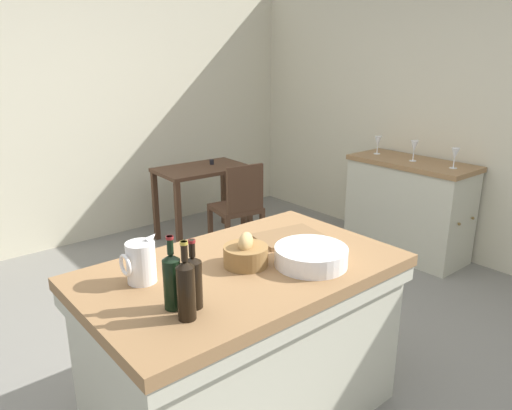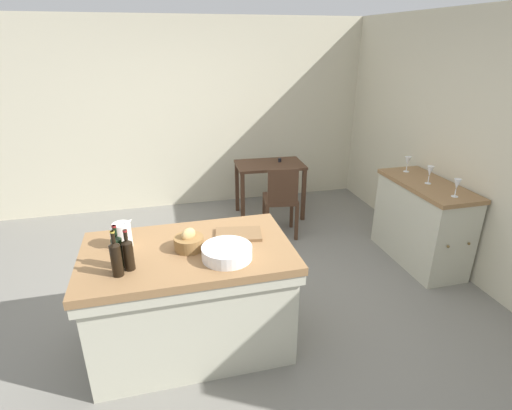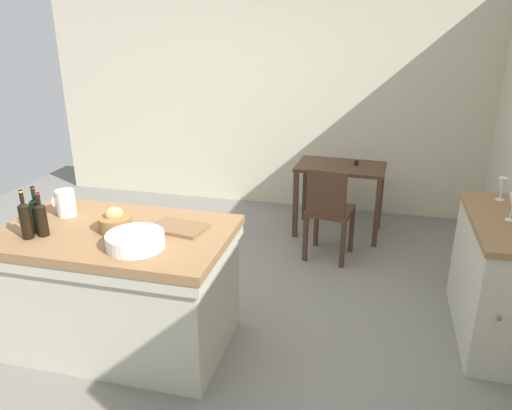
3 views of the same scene
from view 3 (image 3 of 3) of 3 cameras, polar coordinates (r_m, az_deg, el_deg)
name	(u,v)px [view 3 (image 3 of 3)]	position (r m, az deg, el deg)	size (l,w,h in m)	color
ground_plane	(190,310)	(4.06, -7.60, -11.99)	(6.76, 6.76, 0.00)	slate
wall_back	(265,97)	(5.96, 1.01, 12.32)	(5.32, 0.12, 2.60)	beige
island_table	(120,283)	(3.57, -15.43, -8.74)	(1.54, 0.94, 0.87)	olive
side_cabinet	(500,279)	(3.93, 26.36, -7.65)	(0.52, 1.15, 0.91)	olive
writing_desk	(340,177)	(5.23, 9.72, 3.25)	(0.93, 0.61, 0.81)	#472D1E
wooden_chair	(329,210)	(4.66, 8.41, -0.57)	(0.46, 0.46, 0.92)	#472D1E
pitcher	(66,202)	(3.72, -21.15, 0.28)	(0.17, 0.13, 0.23)	white
wash_bowl	(135,240)	(3.09, -13.77, -4.00)	(0.36, 0.36, 0.09)	white
bread_basket	(115,222)	(3.36, -15.98, -1.94)	(0.22, 0.22, 0.17)	olive
cutting_board	(179,228)	(3.31, -8.93, -2.59)	(0.36, 0.23, 0.02)	brown
wine_bottle_dark	(41,218)	(3.42, -23.56, -1.43)	(0.07, 0.07, 0.29)	black
wine_bottle_amber	(37,214)	(3.50, -24.02, -0.92)	(0.07, 0.07, 0.31)	black
wine_bottle_green	(26,219)	(3.42, -25.09, -1.49)	(0.07, 0.07, 0.32)	black
wine_glass_middle	(502,185)	(4.08, 26.60, 2.10)	(0.07, 0.07, 0.17)	white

